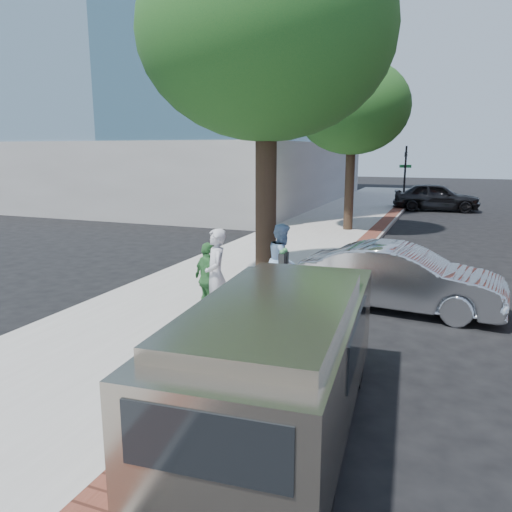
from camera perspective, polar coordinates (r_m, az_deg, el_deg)
The scene contains 16 objects.
ground at distance 10.92m, azimuth 0.56°, elevation -6.98°, with size 120.00×120.00×0.00m, color black.
sidewalk at distance 18.72m, azimuth 5.03°, elevation 1.25°, with size 5.00×60.00×0.15m, color #9E9991.
brick_strip at distance 18.22m, azimuth 11.68°, elevation 1.01°, with size 0.60×60.00×0.01m, color brown.
curb at distance 18.18m, azimuth 12.75°, elevation 0.68°, with size 0.10×60.00×0.15m, color gray.
office_tower at distance 36.76m, azimuth -6.79°, elevation 25.22°, with size 18.00×22.00×24.00m, color slate.
office_base at distance 35.81m, azimuth -6.39°, elevation 9.45°, with size 18.20×22.20×4.00m, color gray.
signal_near at distance 31.80m, azimuth 16.67°, elevation 9.17°, with size 0.70×0.15×3.80m.
tree_near at distance 12.59m, azimuth 1.21°, elevation 24.02°, with size 6.00×6.00×8.51m.
tree_far at distance 22.12m, azimuth 10.96°, elevation 16.33°, with size 4.80×4.80×7.14m.
parking_meter at distance 10.08m, azimuth 3.15°, elevation -1.49°, with size 0.12×0.32×1.47m.
person_gray at distance 10.05m, azimuth -4.58°, elevation -2.21°, with size 0.69×0.45×1.88m, color silver.
person_officer at distance 11.76m, azimuth 3.03°, elevation -0.47°, with size 0.84×0.66×1.73m, color #8BB0D7.
person_green at distance 10.41m, azimuth -5.50°, elevation -2.66°, with size 0.91×0.38×1.55m, color #3A8140.
sedan_silver at distance 11.73m, azimuth 16.24°, elevation -2.41°, with size 1.55×4.44×1.46m, color #B2B4B9.
bg_car at distance 31.72m, azimuth 19.89°, elevation 6.39°, with size 1.97×4.90×1.67m, color black.
van at distance 6.55m, azimuth 2.95°, elevation -11.03°, with size 2.24×5.04×1.81m.
Camera 1 is at (3.68, -9.65, 3.56)m, focal length 35.00 mm.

